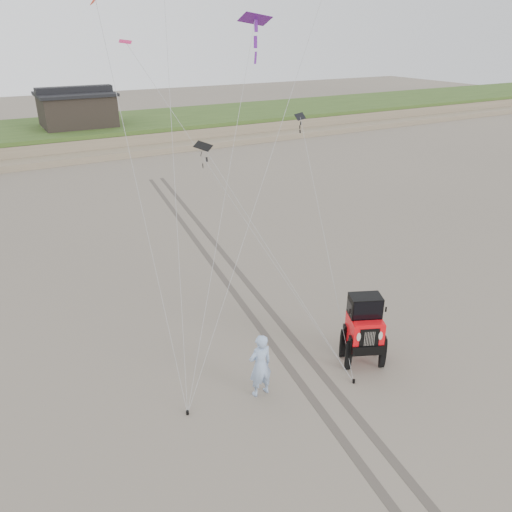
{
  "coord_description": "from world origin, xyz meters",
  "views": [
    {
      "loc": [
        -6.58,
        -10.22,
        9.48
      ],
      "look_at": [
        0.9,
        3.0,
        2.6
      ],
      "focal_mm": 35.0,
      "sensor_mm": 36.0,
      "label": 1
    }
  ],
  "objects": [
    {
      "name": "dune_ridge",
      "position": [
        0.0,
        37.5,
        0.82
      ],
      "size": [
        160.0,
        14.25,
        1.73
      ],
      "color": "#7A6B54",
      "rests_on": "ground"
    },
    {
      "name": "cabin",
      "position": [
        2.0,
        37.0,
        3.24
      ],
      "size": [
        6.4,
        5.4,
        3.35
      ],
      "color": "black",
      "rests_on": "dune_ridge"
    },
    {
      "name": "stake_aux",
      "position": [
        1.76,
        -1.33,
        0.06
      ],
      "size": [
        0.08,
        0.08,
        0.12
      ],
      "primitive_type": "cylinder",
      "color": "black",
      "rests_on": "ground"
    },
    {
      "name": "stake_main",
      "position": [
        -3.01,
        -0.15,
        0.06
      ],
      "size": [
        0.08,
        0.08,
        0.12
      ],
      "primitive_type": "cylinder",
      "color": "black",
      "rests_on": "ground"
    },
    {
      "name": "man",
      "position": [
        -0.87,
        -0.37,
        0.98
      ],
      "size": [
        0.73,
        0.49,
        1.96
      ],
      "primitive_type": "imported",
      "rotation": [
        0.0,
        0.0,
        3.18
      ],
      "color": "#849DCC",
      "rests_on": "ground"
    },
    {
      "name": "tire_tracks",
      "position": [
        2.0,
        8.0,
        0.0
      ],
      "size": [
        5.22,
        29.74,
        0.01
      ],
      "color": "#4C443D",
      "rests_on": "ground"
    },
    {
      "name": "jeep",
      "position": [
        2.62,
        -0.65,
        0.91
      ],
      "size": [
        3.89,
        5.31,
        1.82
      ],
      "primitive_type": null,
      "rotation": [
        0.0,
        0.0,
        -0.41
      ],
      "color": "#F90E14",
      "rests_on": "ground"
    },
    {
      "name": "ground",
      "position": [
        0.0,
        0.0,
        0.0
      ],
      "size": [
        160.0,
        160.0,
        0.0
      ],
      "primitive_type": "plane",
      "color": "#6B6054",
      "rests_on": "ground"
    },
    {
      "name": "kite_flock",
      "position": [
        3.19,
        8.4,
        10.52
      ],
      "size": [
        9.49,
        9.15,
        9.39
      ],
      "color": "red",
      "rests_on": "ground"
    }
  ]
}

